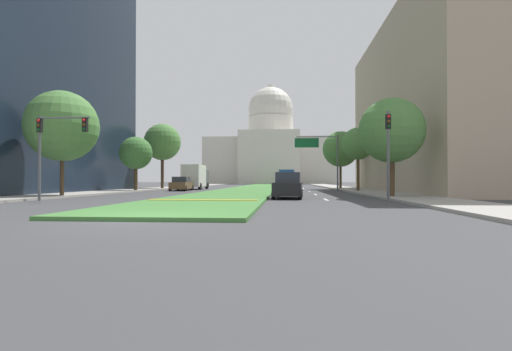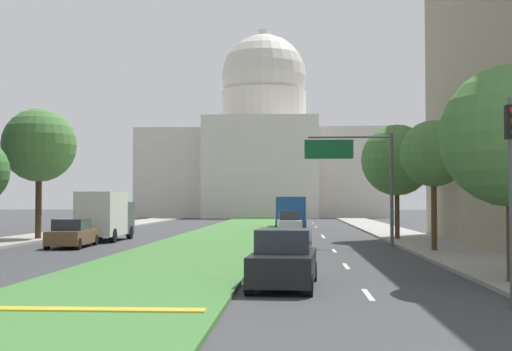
{
  "view_description": "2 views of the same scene",
  "coord_description": "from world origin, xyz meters",
  "px_view_note": "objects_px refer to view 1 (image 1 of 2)",
  "views": [
    {
      "loc": [
        4.55,
        -11.12,
        1.28
      ],
      "look_at": [
        0.45,
        41.45,
        1.87
      ],
      "focal_mm": 26.42,
      "sensor_mm": 36.0,
      "label": 1
    },
    {
      "loc": [
        5.09,
        -6.17,
        2.68
      ],
      "look_at": [
        2.04,
        47.14,
        4.6
      ],
      "focal_mm": 47.84,
      "sensor_mm": 36.0,
      "label": 2
    }
  ],
  "objects_px": {
    "sedan_distant": "(286,182)",
    "capitol_building": "(271,150)",
    "traffic_light_near_left": "(53,138)",
    "street_tree_right_mid": "(358,144)",
    "street_tree_left_mid": "(136,153)",
    "box_truck_delivery": "(195,177)",
    "traffic_light_near_right": "(388,144)",
    "overhead_guide_sign": "(322,151)",
    "street_tree_left_far": "(162,142)",
    "street_tree_right_near": "(391,131)",
    "sedan_lead_stopped": "(288,186)",
    "city_bus": "(286,177)",
    "sedan_midblock": "(181,184)",
    "street_tree_right_far": "(340,149)",
    "street_tree_left_near": "(62,126)"
  },
  "relations": [
    {
      "from": "traffic_light_near_right",
      "to": "street_tree_right_mid",
      "type": "height_order",
      "value": "street_tree_right_mid"
    },
    {
      "from": "street_tree_right_far",
      "to": "sedan_lead_stopped",
      "type": "height_order",
      "value": "street_tree_right_far"
    },
    {
      "from": "traffic_light_near_left",
      "to": "street_tree_left_mid",
      "type": "distance_m",
      "value": 18.07
    },
    {
      "from": "sedan_midblock",
      "to": "city_bus",
      "type": "height_order",
      "value": "city_bus"
    },
    {
      "from": "traffic_light_near_left",
      "to": "street_tree_right_mid",
      "type": "height_order",
      "value": "street_tree_right_mid"
    },
    {
      "from": "sedan_distant",
      "to": "capitol_building",
      "type": "bearing_deg",
      "value": 94.65
    },
    {
      "from": "traffic_light_near_left",
      "to": "box_truck_delivery",
      "type": "height_order",
      "value": "traffic_light_near_left"
    },
    {
      "from": "street_tree_right_far",
      "to": "sedan_midblock",
      "type": "height_order",
      "value": "street_tree_right_far"
    },
    {
      "from": "traffic_light_near_left",
      "to": "traffic_light_near_right",
      "type": "relative_size",
      "value": 1.0
    },
    {
      "from": "street_tree_right_mid",
      "to": "street_tree_left_far",
      "type": "bearing_deg",
      "value": 159.09
    },
    {
      "from": "traffic_light_near_right",
      "to": "street_tree_right_mid",
      "type": "relative_size",
      "value": 0.77
    },
    {
      "from": "traffic_light_near_right",
      "to": "city_bus",
      "type": "bearing_deg",
      "value": 97.13
    },
    {
      "from": "street_tree_right_near",
      "to": "sedan_distant",
      "type": "xyz_separation_m",
      "value": [
        -7.26,
        32.27,
        -3.84
      ]
    },
    {
      "from": "overhead_guide_sign",
      "to": "city_bus",
      "type": "height_order",
      "value": "overhead_guide_sign"
    },
    {
      "from": "traffic_light_near_left",
      "to": "street_tree_right_far",
      "type": "bearing_deg",
      "value": 52.94
    },
    {
      "from": "capitol_building",
      "to": "street_tree_left_near",
      "type": "distance_m",
      "value": 90.43
    },
    {
      "from": "street_tree_right_far",
      "to": "box_truck_delivery",
      "type": "height_order",
      "value": "street_tree_right_far"
    },
    {
      "from": "sedan_distant",
      "to": "street_tree_right_near",
      "type": "bearing_deg",
      "value": -77.32
    },
    {
      "from": "street_tree_left_mid",
      "to": "street_tree_right_far",
      "type": "xyz_separation_m",
      "value": [
        23.47,
        10.33,
        1.13
      ]
    },
    {
      "from": "capitol_building",
      "to": "sedan_lead_stopped",
      "type": "xyz_separation_m",
      "value": [
        4.75,
        -89.95,
        -9.75
      ]
    },
    {
      "from": "capitol_building",
      "to": "traffic_light_near_right",
      "type": "distance_m",
      "value": 94.78
    },
    {
      "from": "street_tree_left_far",
      "to": "sedan_lead_stopped",
      "type": "relative_size",
      "value": 1.88
    },
    {
      "from": "street_tree_right_mid",
      "to": "street_tree_left_far",
      "type": "height_order",
      "value": "street_tree_left_far"
    },
    {
      "from": "street_tree_right_mid",
      "to": "street_tree_right_far",
      "type": "relative_size",
      "value": 0.88
    },
    {
      "from": "street_tree_left_mid",
      "to": "box_truck_delivery",
      "type": "bearing_deg",
      "value": 64.68
    },
    {
      "from": "street_tree_right_far",
      "to": "street_tree_right_near",
      "type": "bearing_deg",
      "value": -89.73
    },
    {
      "from": "overhead_guide_sign",
      "to": "sedan_lead_stopped",
      "type": "relative_size",
      "value": 1.39
    },
    {
      "from": "capitol_building",
      "to": "sedan_distant",
      "type": "bearing_deg",
      "value": -85.35
    },
    {
      "from": "city_bus",
      "to": "capitol_building",
      "type": "bearing_deg",
      "value": 95.58
    },
    {
      "from": "sedan_lead_stopped",
      "to": "city_bus",
      "type": "distance_m",
      "value": 41.38
    },
    {
      "from": "capitol_building",
      "to": "overhead_guide_sign",
      "type": "height_order",
      "value": "capitol_building"
    },
    {
      "from": "street_tree_left_mid",
      "to": "sedan_lead_stopped",
      "type": "relative_size",
      "value": 1.28
    },
    {
      "from": "capitol_building",
      "to": "sedan_lead_stopped",
      "type": "distance_m",
      "value": 90.6
    },
    {
      "from": "street_tree_left_mid",
      "to": "sedan_distant",
      "type": "height_order",
      "value": "street_tree_left_mid"
    },
    {
      "from": "street_tree_left_near",
      "to": "street_tree_right_near",
      "type": "distance_m",
      "value": 23.71
    },
    {
      "from": "traffic_light_near_left",
      "to": "overhead_guide_sign",
      "type": "xyz_separation_m",
      "value": [
        18.38,
        22.4,
        0.83
      ]
    },
    {
      "from": "street_tree_right_near",
      "to": "sedan_distant",
      "type": "bearing_deg",
      "value": 102.68
    },
    {
      "from": "sedan_midblock",
      "to": "sedan_distant",
      "type": "relative_size",
      "value": 1.08
    },
    {
      "from": "traffic_light_near_right",
      "to": "street_tree_left_far",
      "type": "xyz_separation_m",
      "value": [
        -22.3,
        27.21,
        2.99
      ]
    },
    {
      "from": "street_tree_left_near",
      "to": "street_tree_left_mid",
      "type": "distance_m",
      "value": 13.4
    },
    {
      "from": "street_tree_right_near",
      "to": "sedan_distant",
      "type": "relative_size",
      "value": 1.58
    },
    {
      "from": "city_bus",
      "to": "sedan_distant",
      "type": "bearing_deg",
      "value": -90.8
    },
    {
      "from": "traffic_light_near_right",
      "to": "street_tree_right_far",
      "type": "bearing_deg",
      "value": 87.22
    },
    {
      "from": "street_tree_left_near",
      "to": "street_tree_right_near",
      "type": "bearing_deg",
      "value": 0.61
    },
    {
      "from": "traffic_light_near_right",
      "to": "sedan_midblock",
      "type": "distance_m",
      "value": 27.54
    },
    {
      "from": "street_tree_right_near",
      "to": "street_tree_left_mid",
      "type": "height_order",
      "value": "street_tree_right_near"
    },
    {
      "from": "sedan_midblock",
      "to": "street_tree_right_near",
      "type": "bearing_deg",
      "value": -39.78
    },
    {
      "from": "street_tree_right_mid",
      "to": "sedan_distant",
      "type": "bearing_deg",
      "value": 111.66
    },
    {
      "from": "street_tree_right_near",
      "to": "traffic_light_near_left",
      "type": "bearing_deg",
      "value": -167.3
    },
    {
      "from": "box_truck_delivery",
      "to": "city_bus",
      "type": "bearing_deg",
      "value": 56.64
    }
  ]
}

